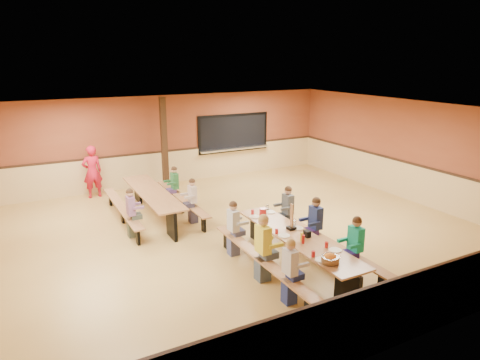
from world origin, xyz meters
TOP-DOWN VIEW (x-y plane):
  - ground at (0.00, 0.00)m, footprint 12.00×12.00m
  - room_envelope at (0.00, 0.00)m, footprint 12.04×10.04m
  - kitchen_pass_through at (2.60, 4.96)m, footprint 2.78×0.28m
  - structural_post at (-0.20, 4.40)m, footprint 0.18×0.18m
  - cafeteria_table_main at (0.35, -2.27)m, footprint 1.91×3.70m
  - cafeteria_table_second at (-1.37, 1.97)m, footprint 1.91×3.70m
  - seated_child_white_left at (-0.48, -3.25)m, footprint 0.36×0.30m
  - seated_adult_yellow at (-0.48, -2.34)m, footprint 0.43×0.35m
  - seated_child_grey_left at (-0.48, -1.08)m, footprint 0.37×0.31m
  - seated_child_teal_right at (1.17, -3.07)m, footprint 0.39×0.32m
  - seated_child_navy_right at (1.17, -1.80)m, footprint 0.40×0.32m
  - seated_child_char_right at (1.17, -0.72)m, footprint 0.38×0.31m
  - seated_child_purple_sec at (-2.20, 0.94)m, footprint 0.36×0.30m
  - seated_child_green_sec at (-0.55, 2.51)m, footprint 0.36×0.29m
  - seated_child_tan_sec at (-0.55, 1.13)m, footprint 0.35×0.29m
  - standing_woman at (-2.48, 4.55)m, footprint 0.64×0.46m
  - punch_pitcher at (0.26, -1.09)m, footprint 0.16×0.16m
  - chip_bowl at (0.18, -3.52)m, footprint 0.32×0.32m
  - napkin_dispenser at (0.50, -2.42)m, footprint 0.10×0.14m
  - condiment_mustard at (0.28, -2.53)m, footprint 0.06×0.06m
  - condiment_ketchup at (0.24, -2.64)m, footprint 0.06×0.06m
  - table_paddle at (0.44, -1.95)m, footprint 0.16×0.16m
  - place_settings at (0.35, -2.27)m, footprint 0.65×3.30m

SIDE VIEW (x-z plane):
  - ground at x=0.00m, z-range 0.00..0.00m
  - cafeteria_table_main at x=0.35m, z-range 0.16..0.90m
  - cafeteria_table_second at x=-1.37m, z-range 0.16..0.90m
  - seated_child_tan_sec at x=-0.55m, z-range 0.00..1.18m
  - seated_child_green_sec at x=-0.55m, z-range 0.00..1.19m
  - seated_child_purple_sec at x=-2.20m, z-range 0.00..1.19m
  - seated_child_white_left at x=-0.48m, z-range 0.00..1.20m
  - seated_child_grey_left at x=-0.48m, z-range 0.00..1.22m
  - seated_child_char_right at x=1.17m, z-range 0.00..1.23m
  - seated_child_teal_right at x=1.17m, z-range 0.00..1.25m
  - seated_child_navy_right at x=1.17m, z-range 0.00..1.27m
  - seated_adult_yellow at x=-0.48m, z-range 0.00..1.33m
  - room_envelope at x=0.00m, z-range -0.82..2.20m
  - place_settings at x=0.35m, z-range 0.74..0.85m
  - napkin_dispenser at x=0.50m, z-range 0.74..0.87m
  - chip_bowl at x=0.18m, z-range 0.74..0.89m
  - standing_woman at x=-2.48m, z-range 0.00..1.63m
  - condiment_mustard at x=0.28m, z-range 0.74..0.91m
  - condiment_ketchup at x=0.24m, z-range 0.74..0.91m
  - punch_pitcher at x=0.26m, z-range 0.74..0.96m
  - table_paddle at x=0.44m, z-range 0.60..1.16m
  - kitchen_pass_through at x=2.60m, z-range 0.80..2.18m
  - structural_post at x=-0.20m, z-range 0.00..3.00m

